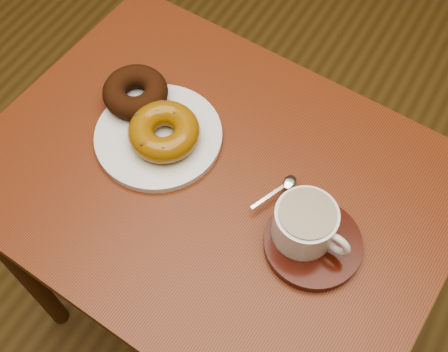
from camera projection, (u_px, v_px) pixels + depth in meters
The scene contains 8 objects.
ground at pixel (154, 228), 1.67m from camera, with size 6.00×6.00×0.00m, color brown.
cafe_table at pixel (215, 209), 1.02m from camera, with size 0.80×0.62×0.72m.
donut_plate at pixel (159, 136), 0.95m from camera, with size 0.22×0.22×0.01m, color silver.
donut_cinnamon at pixel (135, 92), 0.97m from camera, with size 0.11×0.11×0.04m, color black.
donut_caramel at pixel (164, 131), 0.92m from camera, with size 0.14×0.14×0.04m.
saucer at pixel (313, 244), 0.85m from camera, with size 0.15×0.15×0.02m, color #360E07.
coffee_cup at pixel (306, 224), 0.82m from camera, with size 0.12×0.09×0.07m.
teaspoon at pixel (285, 185), 0.89m from camera, with size 0.04×0.09×0.01m.
Camera 1 is at (0.55, -0.51, 1.51)m, focal length 45.00 mm.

